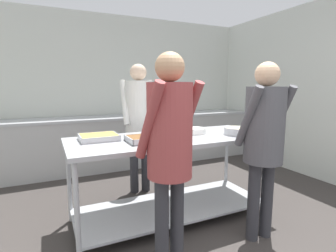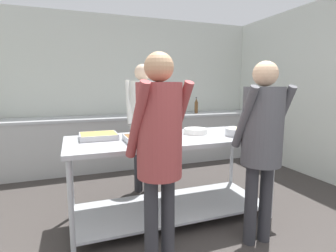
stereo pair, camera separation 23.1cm
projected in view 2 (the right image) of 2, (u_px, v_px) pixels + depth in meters
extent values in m
cube|color=silver|center=(127.00, 90.00, 4.89)|extent=(5.08, 0.06, 2.65)
cube|color=silver|center=(319.00, 91.00, 3.93)|extent=(0.06, 4.04, 2.65)
cube|color=#A8A8A8|center=(132.00, 141.00, 4.68)|extent=(4.92, 0.62, 0.85)
cube|color=#ADAFB5|center=(132.00, 117.00, 4.62)|extent=(4.92, 0.65, 0.04)
cube|color=black|center=(179.00, 114.00, 4.92)|extent=(0.54, 0.39, 0.02)
cube|color=#ADAFB5|center=(171.00, 139.00, 2.71)|extent=(2.09, 0.85, 0.04)
cube|color=#ADAFB5|center=(171.00, 206.00, 2.82)|extent=(2.01, 0.77, 0.02)
cylinder|color=#ADAFB5|center=(71.00, 211.00, 2.09)|extent=(0.04, 0.04, 0.84)
cylinder|color=#ADAFB5|center=(272.00, 180.00, 2.77)|extent=(0.04, 0.04, 0.84)
cylinder|color=#ADAFB5|center=(71.00, 179.00, 2.78)|extent=(0.04, 0.04, 0.84)
cylinder|color=#ADAFB5|center=(232.00, 161.00, 3.46)|extent=(0.04, 0.04, 0.84)
cube|color=#ADAFB5|center=(99.00, 138.00, 2.61)|extent=(0.36, 0.32, 0.01)
cube|color=gold|center=(98.00, 136.00, 2.61)|extent=(0.34, 0.29, 0.04)
cube|color=#ADAFB5|center=(100.00, 139.00, 2.47)|extent=(0.36, 0.01, 0.05)
cube|color=#ADAFB5|center=(97.00, 133.00, 2.75)|extent=(0.36, 0.01, 0.05)
cube|color=#ADAFB5|center=(80.00, 137.00, 2.55)|extent=(0.01, 0.32, 0.05)
cube|color=#ADAFB5|center=(116.00, 135.00, 2.67)|extent=(0.01, 0.32, 0.05)
cube|color=#ADAFB5|center=(145.00, 140.00, 2.50)|extent=(0.38, 0.29, 0.01)
cube|color=brown|center=(145.00, 138.00, 2.50)|extent=(0.35, 0.27, 0.04)
cube|color=#ADAFB5|center=(149.00, 141.00, 2.37)|extent=(0.38, 0.01, 0.05)
cube|color=#ADAFB5|center=(141.00, 136.00, 2.63)|extent=(0.38, 0.01, 0.05)
cube|color=#ADAFB5|center=(126.00, 139.00, 2.44)|extent=(0.01, 0.29, 0.05)
cube|color=#ADAFB5|center=(163.00, 137.00, 2.56)|extent=(0.01, 0.29, 0.05)
cylinder|color=#B2B2B7|center=(168.00, 131.00, 2.86)|extent=(0.23, 0.23, 0.06)
sphere|color=#2D702D|center=(171.00, 127.00, 2.86)|extent=(0.07, 0.07, 0.07)
sphere|color=#2D702D|center=(167.00, 126.00, 2.91)|extent=(0.05, 0.05, 0.05)
sphere|color=#2D702D|center=(164.00, 127.00, 2.86)|extent=(0.06, 0.06, 0.06)
sphere|color=#2D702D|center=(166.00, 128.00, 2.82)|extent=(0.06, 0.06, 0.06)
sphere|color=#2D702D|center=(172.00, 127.00, 2.82)|extent=(0.07, 0.07, 0.07)
cylinder|color=white|center=(195.00, 133.00, 2.88)|extent=(0.27, 0.27, 0.01)
cylinder|color=white|center=(195.00, 132.00, 2.88)|extent=(0.26, 0.26, 0.01)
cylinder|color=white|center=(195.00, 131.00, 2.88)|extent=(0.26, 0.26, 0.01)
cylinder|color=white|center=(195.00, 130.00, 2.88)|extent=(0.26, 0.26, 0.01)
cylinder|color=white|center=(195.00, 129.00, 2.88)|extent=(0.26, 0.26, 0.01)
cylinder|color=#ADAFB5|center=(238.00, 132.00, 2.76)|extent=(0.27, 0.27, 0.08)
cylinder|color=beige|center=(239.00, 129.00, 2.76)|extent=(0.24, 0.24, 0.01)
cylinder|color=black|center=(255.00, 128.00, 2.83)|extent=(0.14, 0.02, 0.02)
cylinder|color=#2D2D33|center=(151.00, 226.00, 1.95)|extent=(0.11, 0.11, 0.74)
cylinder|color=#2D2D33|center=(168.00, 220.00, 2.03)|extent=(0.11, 0.11, 0.74)
cylinder|color=#993D3D|center=(137.00, 121.00, 1.78)|extent=(0.14, 0.32, 0.56)
cylinder|color=#993D3D|center=(179.00, 118.00, 1.97)|extent=(0.14, 0.32, 0.56)
cylinder|color=#993D3D|center=(159.00, 131.00, 1.88)|extent=(0.33, 0.33, 0.69)
sphere|color=tan|center=(159.00, 67.00, 1.82)|extent=(0.21, 0.21, 0.21)
cylinder|color=#2D2D33|center=(251.00, 205.00, 2.32)|extent=(0.11, 0.11, 0.73)
cylinder|color=#2D2D33|center=(265.00, 202.00, 2.36)|extent=(0.11, 0.11, 0.73)
cylinder|color=#4C4C51|center=(244.00, 118.00, 2.17)|extent=(0.08, 0.31, 0.55)
cylinder|color=#4C4C51|center=(281.00, 116.00, 2.28)|extent=(0.08, 0.31, 0.55)
cylinder|color=#4C4C51|center=(262.00, 126.00, 2.23)|extent=(0.34, 0.34, 0.67)
sphere|color=tan|center=(265.00, 74.00, 2.17)|extent=(0.21, 0.21, 0.21)
cylinder|color=#2D2D33|center=(150.00, 163.00, 3.53)|extent=(0.11, 0.11, 0.76)
cylinder|color=#2D2D33|center=(138.00, 164.00, 3.49)|extent=(0.11, 0.11, 0.76)
cylinder|color=silver|center=(157.00, 102.00, 3.43)|extent=(0.10, 0.32, 0.57)
cylinder|color=silver|center=(129.00, 102.00, 3.33)|extent=(0.10, 0.32, 0.57)
cylinder|color=silver|center=(143.00, 108.00, 3.39)|extent=(0.35, 0.35, 0.71)
sphere|color=beige|center=(143.00, 72.00, 3.32)|extent=(0.21, 0.21, 0.21)
cylinder|color=brown|center=(196.00, 108.00, 5.01)|extent=(0.07, 0.07, 0.21)
cone|color=brown|center=(196.00, 100.00, 4.98)|extent=(0.06, 0.06, 0.08)
cylinder|color=black|center=(196.00, 98.00, 4.98)|extent=(0.03, 0.03, 0.02)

